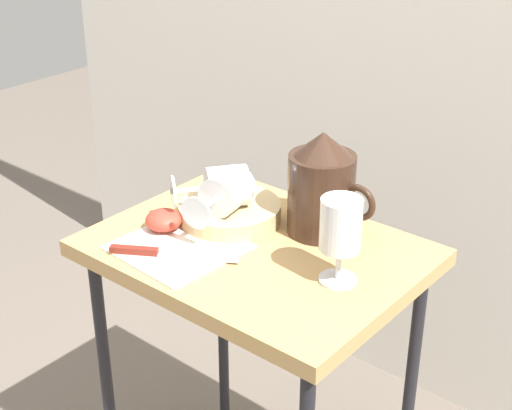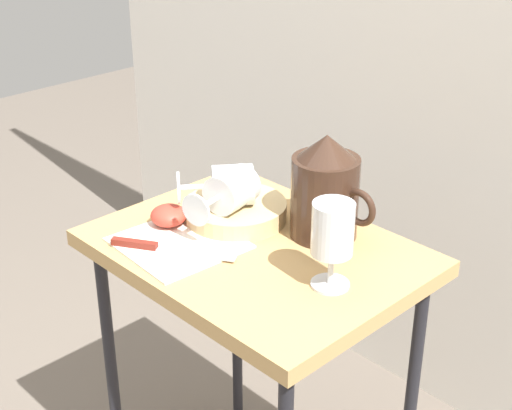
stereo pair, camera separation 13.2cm
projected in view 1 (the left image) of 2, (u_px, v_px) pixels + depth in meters
The scene contains 10 objects.
curtain_drape at pixel (434, 42), 1.67m from camera, with size 2.40×0.03×1.82m, color silver.
table at pixel (256, 279), 1.39m from camera, with size 0.57×0.43×0.66m.
linen_napkin at pixel (178, 247), 1.35m from camera, with size 0.20×0.19×0.00m, color silver.
basket_tray at pixel (230, 212), 1.44m from camera, with size 0.19×0.19×0.04m, color tan.
pitcher at pixel (322, 192), 1.37m from camera, with size 0.17×0.12×0.19m.
wine_glass_upright at pixel (341, 230), 1.21m from camera, with size 0.07×0.07×0.15m.
wine_glass_tipped_near at pixel (226, 192), 1.39m from camera, with size 0.09×0.15×0.07m.
wine_glass_tipped_far at pixel (225, 187), 1.41m from camera, with size 0.14×0.15×0.08m.
apple_half_left at pixel (164, 220), 1.40m from camera, with size 0.07×0.07×0.04m, color #CC3D2D.
knife at pixel (155, 253), 1.32m from camera, with size 0.20×0.13×0.01m.
Camera 1 is at (0.76, -0.92, 1.33)m, focal length 53.67 mm.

